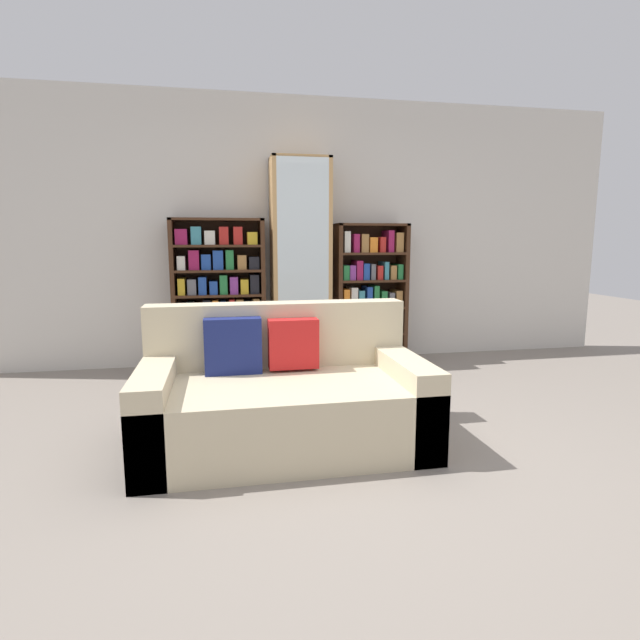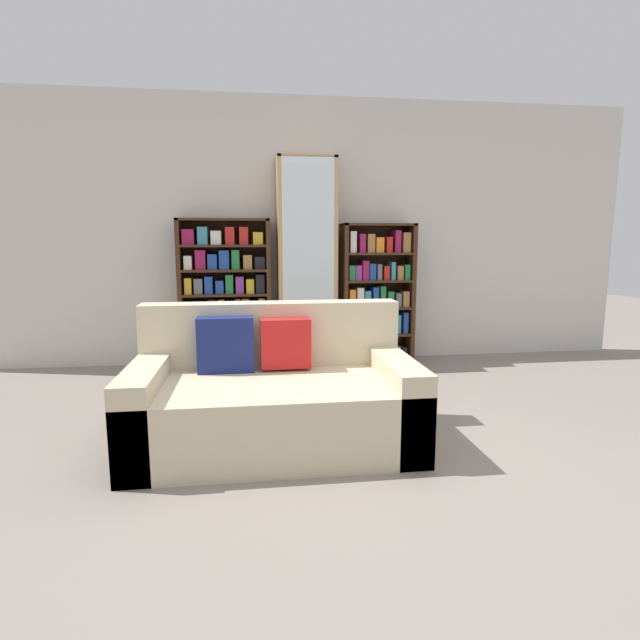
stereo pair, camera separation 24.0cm
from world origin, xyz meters
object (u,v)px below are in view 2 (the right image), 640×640
object	(u,v)px
bookshelf_left	(225,296)
display_cabinet	(306,265)
bookshelf_right	(376,296)
couch	(274,397)
wine_bottle	(348,357)

from	to	relation	value
bookshelf_left	display_cabinet	distance (m)	0.87
bookshelf_left	bookshelf_right	distance (m)	1.55
display_cabinet	couch	bearing A→B (deg)	-102.07
couch	bookshelf_left	world-z (taller)	bookshelf_left
bookshelf_right	wine_bottle	size ratio (longest dim) A/B	3.89
bookshelf_left	display_cabinet	size ratio (longest dim) A/B	0.71
couch	bookshelf_right	size ratio (longest dim) A/B	1.20
bookshelf_right	couch	bearing A→B (deg)	-120.05
bookshelf_right	wine_bottle	distance (m)	0.79
display_cabinet	wine_bottle	distance (m)	1.02
bookshelf_left	display_cabinet	world-z (taller)	display_cabinet
display_cabinet	wine_bottle	xyz separation A→B (m)	(0.36, -0.41, -0.87)
couch	wine_bottle	xyz separation A→B (m)	(0.78, 1.57, -0.14)
bookshelf_left	wine_bottle	world-z (taller)	bookshelf_left
wine_bottle	bookshelf_right	bearing A→B (deg)	48.41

